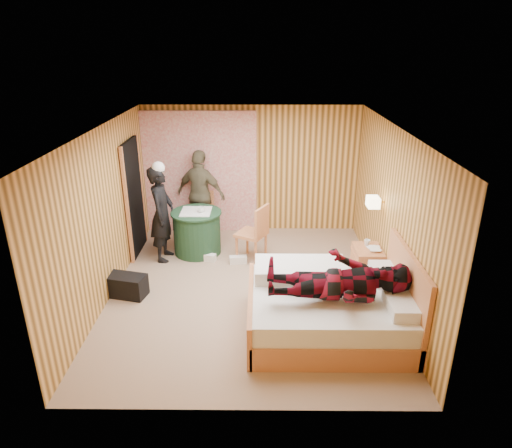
{
  "coord_description": "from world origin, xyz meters",
  "views": [
    {
      "loc": [
        0.17,
        -6.22,
        3.63
      ],
      "look_at": [
        0.11,
        0.14,
        1.05
      ],
      "focal_mm": 32.0,
      "sensor_mm": 36.0,
      "label": 1
    }
  ],
  "objects_px": {
    "wall_lamp": "(373,202)",
    "woman_standing": "(162,214)",
    "nightstand": "(367,265)",
    "round_table": "(197,232)",
    "chair_far": "(202,211)",
    "bed": "(331,308)",
    "man_at_table": "(201,195)",
    "duffel_bag": "(127,286)",
    "man_on_bed": "(340,271)",
    "chair_near": "(256,230)"
  },
  "relations": [
    {
      "from": "round_table",
      "to": "man_at_table",
      "type": "height_order",
      "value": "man_at_table"
    },
    {
      "from": "wall_lamp",
      "to": "chair_near",
      "type": "relative_size",
      "value": 0.25
    },
    {
      "from": "chair_far",
      "to": "round_table",
      "type": "bearing_deg",
      "value": -80.79
    },
    {
      "from": "chair_far",
      "to": "man_on_bed",
      "type": "xyz_separation_m",
      "value": [
        2.1,
        -3.33,
        0.47
      ]
    },
    {
      "from": "duffel_bag",
      "to": "woman_standing",
      "type": "distance_m",
      "value": 1.49
    },
    {
      "from": "wall_lamp",
      "to": "man_on_bed",
      "type": "bearing_deg",
      "value": -114.19
    },
    {
      "from": "bed",
      "to": "chair_near",
      "type": "bearing_deg",
      "value": 116.41
    },
    {
      "from": "nightstand",
      "to": "chair_far",
      "type": "bearing_deg",
      "value": 147.9
    },
    {
      "from": "wall_lamp",
      "to": "man_at_table",
      "type": "distance_m",
      "value": 3.36
    },
    {
      "from": "duffel_bag",
      "to": "man_on_bed",
      "type": "distance_m",
      "value": 3.3
    },
    {
      "from": "wall_lamp",
      "to": "chair_far",
      "type": "height_order",
      "value": "wall_lamp"
    },
    {
      "from": "wall_lamp",
      "to": "man_on_bed",
      "type": "height_order",
      "value": "man_on_bed"
    },
    {
      "from": "nightstand",
      "to": "duffel_bag",
      "type": "xyz_separation_m",
      "value": [
        -3.73,
        -0.47,
        -0.13
      ]
    },
    {
      "from": "nightstand",
      "to": "chair_near",
      "type": "relative_size",
      "value": 0.59
    },
    {
      "from": "wall_lamp",
      "to": "woman_standing",
      "type": "bearing_deg",
      "value": 169.3
    },
    {
      "from": "nightstand",
      "to": "round_table",
      "type": "height_order",
      "value": "round_table"
    },
    {
      "from": "bed",
      "to": "man_at_table",
      "type": "bearing_deg",
      "value": 123.5
    },
    {
      "from": "nightstand",
      "to": "chair_far",
      "type": "xyz_separation_m",
      "value": [
        -2.83,
        1.78,
        0.24
      ]
    },
    {
      "from": "nightstand",
      "to": "man_at_table",
      "type": "distance_m",
      "value": 3.42
    },
    {
      "from": "chair_far",
      "to": "chair_near",
      "type": "distance_m",
      "value": 1.49
    },
    {
      "from": "round_table",
      "to": "nightstand",
      "type": "bearing_deg",
      "value": -20.49
    },
    {
      "from": "bed",
      "to": "chair_far",
      "type": "xyz_separation_m",
      "value": [
        -2.07,
        3.1,
        0.21
      ]
    },
    {
      "from": "woman_standing",
      "to": "man_at_table",
      "type": "bearing_deg",
      "value": -24.65
    },
    {
      "from": "chair_near",
      "to": "round_table",
      "type": "bearing_deg",
      "value": -79.72
    },
    {
      "from": "duffel_bag",
      "to": "woman_standing",
      "type": "height_order",
      "value": "woman_standing"
    },
    {
      "from": "nightstand",
      "to": "chair_near",
      "type": "bearing_deg",
      "value": 157.89
    },
    {
      "from": "man_at_table",
      "to": "man_on_bed",
      "type": "xyz_separation_m",
      "value": [
        2.11,
        -3.38,
        0.14
      ]
    },
    {
      "from": "round_table",
      "to": "woman_standing",
      "type": "relative_size",
      "value": 0.54
    },
    {
      "from": "chair_near",
      "to": "man_at_table",
      "type": "bearing_deg",
      "value": -107.87
    },
    {
      "from": "man_at_table",
      "to": "duffel_bag",
      "type": "bearing_deg",
      "value": 92.12
    },
    {
      "from": "woman_standing",
      "to": "man_on_bed",
      "type": "distance_m",
      "value": 3.57
    },
    {
      "from": "wall_lamp",
      "to": "woman_standing",
      "type": "xyz_separation_m",
      "value": [
        -3.44,
        0.65,
        -0.46
      ]
    },
    {
      "from": "chair_far",
      "to": "chair_near",
      "type": "bearing_deg",
      "value": -34.64
    },
    {
      "from": "round_table",
      "to": "chair_far",
      "type": "distance_m",
      "value": 0.73
    },
    {
      "from": "nightstand",
      "to": "man_on_bed",
      "type": "xyz_separation_m",
      "value": [
        -0.73,
        -1.56,
        0.71
      ]
    },
    {
      "from": "woman_standing",
      "to": "man_at_table",
      "type": "relative_size",
      "value": 0.98
    },
    {
      "from": "bed",
      "to": "round_table",
      "type": "distance_m",
      "value": 3.17
    },
    {
      "from": "chair_far",
      "to": "chair_near",
      "type": "xyz_separation_m",
      "value": [
        1.05,
        -1.05,
        0.06
      ]
    },
    {
      "from": "nightstand",
      "to": "man_at_table",
      "type": "xyz_separation_m",
      "value": [
        -2.84,
        1.82,
        0.56
      ]
    },
    {
      "from": "chair_far",
      "to": "duffel_bag",
      "type": "bearing_deg",
      "value": -101.41
    },
    {
      "from": "wall_lamp",
      "to": "duffel_bag",
      "type": "relative_size",
      "value": 0.44
    },
    {
      "from": "wall_lamp",
      "to": "nightstand",
      "type": "relative_size",
      "value": 0.43
    },
    {
      "from": "nightstand",
      "to": "round_table",
      "type": "distance_m",
      "value": 3.04
    },
    {
      "from": "woman_standing",
      "to": "man_at_table",
      "type": "distance_m",
      "value": 1.15
    },
    {
      "from": "round_table",
      "to": "duffel_bag",
      "type": "height_order",
      "value": "round_table"
    },
    {
      "from": "wall_lamp",
      "to": "chair_near",
      "type": "distance_m",
      "value": 2.03
    },
    {
      "from": "round_table",
      "to": "man_on_bed",
      "type": "xyz_separation_m",
      "value": [
        2.11,
        -2.62,
        0.6
      ]
    },
    {
      "from": "wall_lamp",
      "to": "woman_standing",
      "type": "distance_m",
      "value": 3.53
    },
    {
      "from": "nightstand",
      "to": "chair_near",
      "type": "xyz_separation_m",
      "value": [
        -1.78,
        0.72,
        0.3
      ]
    },
    {
      "from": "bed",
      "to": "nightstand",
      "type": "bearing_deg",
      "value": 60.22
    }
  ]
}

